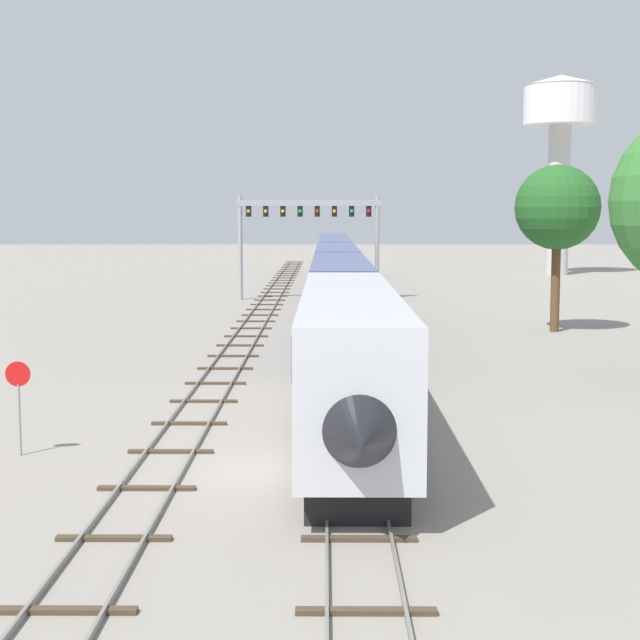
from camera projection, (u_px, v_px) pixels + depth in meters
name	position (u px, v px, depth m)	size (l,w,h in m)	color
ground_plane	(282.00, 470.00, 27.82)	(400.00, 400.00, 0.00)	gray
track_main	(335.00, 294.00, 87.44)	(2.60, 200.00, 0.16)	slate
track_near	(258.00, 318.00, 67.60)	(2.60, 160.00, 0.16)	slate
passenger_train	(336.00, 275.00, 73.84)	(3.04, 105.83, 4.80)	silver
signal_gantry	(309.00, 223.00, 81.70)	(12.10, 0.49, 8.73)	#999BA0
water_tower	(560.00, 122.00, 113.70)	(8.67, 8.67, 23.23)	beige
stop_sign	(19.00, 395.00, 29.34)	(0.76, 0.08, 2.88)	gray
trackside_tree_mid	(557.00, 208.00, 59.51)	(5.19, 5.19, 10.24)	brown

